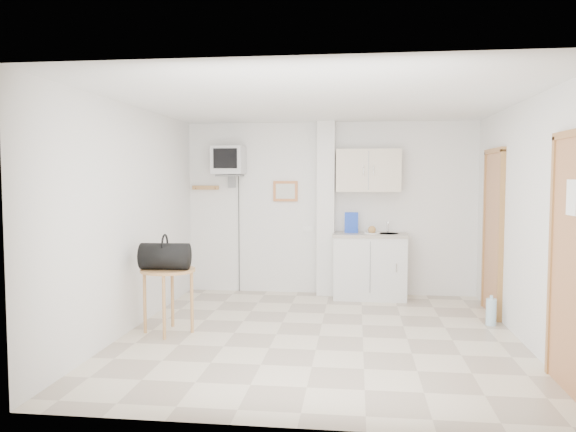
# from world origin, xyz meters

# --- Properties ---
(ground) EXTENTS (4.50, 4.50, 0.00)m
(ground) POSITION_xyz_m (0.00, 0.00, 0.00)
(ground) COLOR beige
(ground) RESTS_ON ground
(room_envelope) EXTENTS (4.24, 4.54, 2.55)m
(room_envelope) POSITION_xyz_m (0.24, 0.09, 1.54)
(room_envelope) COLOR white
(room_envelope) RESTS_ON ground
(kitchenette) EXTENTS (1.03, 0.58, 2.10)m
(kitchenette) POSITION_xyz_m (0.57, 2.00, 0.80)
(kitchenette) COLOR silver
(kitchenette) RESTS_ON ground
(crt_television) EXTENTS (0.44, 0.45, 2.15)m
(crt_television) POSITION_xyz_m (-1.45, 2.02, 1.94)
(crt_television) COLOR slate
(crt_television) RESTS_ON ground
(round_table) EXTENTS (0.59, 0.59, 0.71)m
(round_table) POSITION_xyz_m (-1.65, -0.08, 0.61)
(round_table) COLOR #B17649
(round_table) RESTS_ON ground
(duffel_bag) EXTENTS (0.54, 0.32, 0.39)m
(duffel_bag) POSITION_xyz_m (-1.66, -0.13, 0.86)
(duffel_bag) COLOR black
(duffel_bag) RESTS_ON round_table
(water_bottle) EXTENTS (0.12, 0.12, 0.35)m
(water_bottle) POSITION_xyz_m (1.94, 0.68, 0.16)
(water_bottle) COLOR #ACD2E2
(water_bottle) RESTS_ON ground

